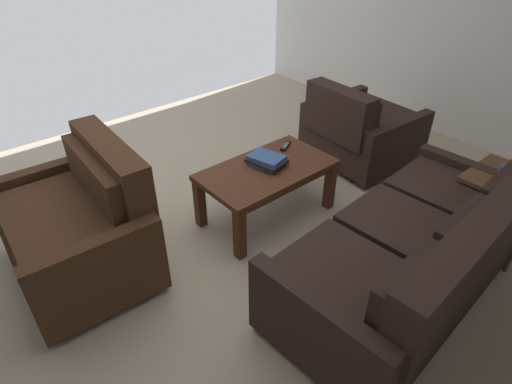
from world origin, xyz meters
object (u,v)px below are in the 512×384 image
(armchair_side, at_px, (359,130))
(book_stack, at_px, (267,160))
(coffee_mug, at_px, (504,173))
(tv_remote, at_px, (286,146))
(sofa_main, at_px, (418,252))
(coffee_table, at_px, (267,176))
(end_table, at_px, (507,189))
(loveseat_near, at_px, (82,224))

(armchair_side, height_order, book_stack, armchair_side)
(coffee_mug, relative_size, book_stack, 0.32)
(tv_remote, bearing_deg, sofa_main, 82.35)
(book_stack, bearing_deg, tv_remote, -160.84)
(coffee_mug, bearing_deg, sofa_main, -4.25)
(coffee_table, height_order, armchair_side, armchair_side)
(end_table, xyz_separation_m, coffee_mug, (0.05, -0.04, 0.14))
(end_table, relative_size, tv_remote, 3.44)
(coffee_table, xyz_separation_m, book_stack, (-0.03, -0.04, 0.11))
(end_table, distance_m, coffee_mug, 0.15)
(end_table, bearing_deg, sofa_main, -6.51)
(coffee_table, bearing_deg, end_table, 128.66)
(coffee_table, distance_m, book_stack, 0.12)
(end_table, relative_size, armchair_side, 0.59)
(sofa_main, bearing_deg, tv_remote, -97.65)
(sofa_main, distance_m, coffee_mug, 0.90)
(loveseat_near, height_order, coffee_table, loveseat_near)
(coffee_table, relative_size, book_stack, 3.25)
(coffee_mug, bearing_deg, book_stack, -53.50)
(loveseat_near, relative_size, book_stack, 3.60)
(armchair_side, relative_size, coffee_mug, 9.31)
(book_stack, bearing_deg, armchair_side, -177.18)
(sofa_main, relative_size, coffee_table, 1.90)
(armchair_side, distance_m, coffee_mug, 1.44)
(sofa_main, height_order, book_stack, sofa_main)
(loveseat_near, bearing_deg, end_table, 144.75)
(sofa_main, height_order, loveseat_near, loveseat_near)
(book_stack, bearing_deg, coffee_mug, 126.50)
(end_table, height_order, book_stack, end_table)
(sofa_main, bearing_deg, end_table, 173.49)
(end_table, distance_m, book_stack, 1.71)
(armchair_side, relative_size, tv_remote, 5.87)
(coffee_mug, xyz_separation_m, book_stack, (0.98, -1.33, -0.11))
(sofa_main, distance_m, coffee_table, 1.23)
(loveseat_near, height_order, book_stack, loveseat_near)
(sofa_main, xyz_separation_m, tv_remote, (-0.18, -1.37, 0.12))
(loveseat_near, relative_size, coffee_table, 1.11)
(sofa_main, xyz_separation_m, book_stack, (0.12, -1.26, 0.15))
(coffee_table, relative_size, tv_remote, 6.41)
(coffee_table, height_order, book_stack, book_stack)
(sofa_main, bearing_deg, armchair_side, -130.08)
(sofa_main, relative_size, tv_remote, 12.17)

